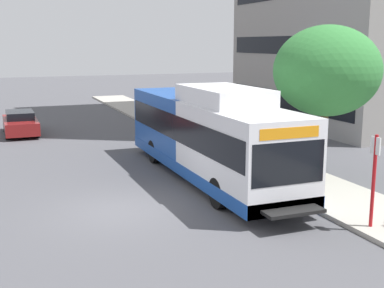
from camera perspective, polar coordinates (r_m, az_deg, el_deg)
The scene contains 6 objects.
ground_plane at distance 23.92m, azimuth -12.42°, elevation -1.53°, with size 120.00×120.00×0.00m, color #4C4C51.
sidewalk_curb at distance 24.14m, azimuth 5.00°, elevation -1.02°, with size 3.00×56.00×0.14m, color #A8A399.
transit_bus at distance 19.53m, azimuth 1.77°, elevation 1.00°, with size 2.58×12.25×3.65m.
bus_stop_sign_pole at distance 14.83m, azimuth 19.67°, elevation -3.16°, with size 0.10×0.36×2.60m.
street_tree_near_stop at distance 19.54m, azimuth 14.84°, elevation 7.88°, with size 3.92×3.92×5.69m.
parked_car_far_lane at distance 30.94m, azimuth -18.64°, elevation 2.25°, with size 1.80×4.50×1.33m.
Camera 1 is at (-3.62, -15.07, 5.16)m, focal length 47.71 mm.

